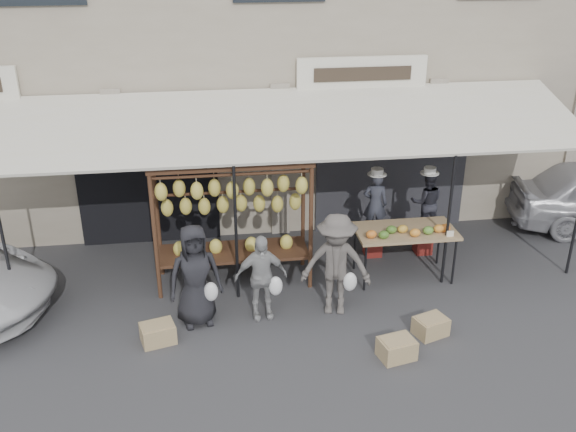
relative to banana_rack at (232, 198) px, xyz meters
name	(u,v)px	position (x,y,z in m)	size (l,w,h in m)	color
ground_plane	(310,332)	(1.02, -1.65, -1.57)	(90.00, 90.00, 0.00)	#2D2D30
shophouse	(262,23)	(1.02, 4.85, 2.08)	(24.00, 6.15, 7.30)	#A09480
awning	(289,125)	(1.03, 0.63, 1.00)	(10.00, 2.35, 2.92)	beige
banana_rack	(232,198)	(0.00, 0.00, 0.00)	(2.60, 0.90, 2.24)	#4A2D1B
produce_table	(406,232)	(2.91, -0.26, -0.69)	(1.70, 0.90, 1.04)	#A4855B
vendor_left	(375,204)	(2.60, 0.65, -0.55)	(0.44, 0.29, 1.21)	#323540
vendor_right	(427,203)	(3.55, 0.61, -0.56)	(0.58, 0.46, 1.20)	#25252E
customer_left	(195,276)	(-0.64, -1.14, -0.75)	(0.80, 0.52, 1.63)	black
customer_mid	(261,277)	(0.35, -1.11, -0.88)	(0.82, 0.34, 1.39)	#9B9B9B
customer_right	(336,265)	(1.51, -1.14, -0.73)	(1.08, 0.62, 1.68)	#524C48
stool_left	(373,244)	(2.60, 0.65, -1.36)	(0.30, 0.30, 0.42)	maroon
stool_right	(423,242)	(3.55, 0.61, -1.36)	(0.30, 0.30, 0.42)	maroon
crate_near_a	(397,349)	(2.14, -2.44, -1.42)	(0.49, 0.37, 0.29)	tan
crate_near_b	(431,326)	(2.80, -1.96, -1.43)	(0.47, 0.35, 0.28)	tan
crate_far	(158,333)	(-1.23, -1.59, -1.43)	(0.48, 0.37, 0.29)	tan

